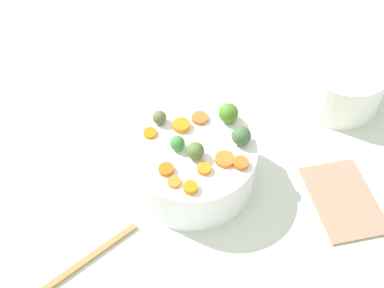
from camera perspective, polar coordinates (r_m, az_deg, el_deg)
The scene contains 18 objects.
tabletop at distance 1.04m, azimuth 0.61°, elevation -3.81°, with size 2.40×2.40×0.02m, color silver.
serving_bowl_carrots at distance 0.98m, azimuth 0.00°, elevation -2.40°, with size 0.26×0.26×0.11m, color white.
carrot_slice_0 at distance 0.96m, azimuth -5.14°, elevation 1.34°, with size 0.03×0.03×0.01m, color orange.
carrot_slice_1 at distance 0.91m, azimuth 4.02°, elevation -1.87°, with size 0.04×0.04×0.01m, color orange.
carrot_slice_2 at distance 0.89m, azimuth 1.50°, elevation -3.01°, with size 0.03×0.03×0.01m, color orange.
carrot_slice_3 at distance 0.88m, azimuth -2.17°, elevation -4.67°, with size 0.03×0.03×0.01m, color orange.
carrot_slice_4 at distance 0.97m, azimuth -1.32°, elevation 2.29°, with size 0.04×0.04×0.01m, color orange.
carrot_slice_5 at distance 0.89m, azimuth -3.17°, elevation -3.12°, with size 0.03×0.03×0.01m, color orange.
carrot_slice_6 at distance 0.91m, azimuth 5.97°, elevation -2.35°, with size 0.03×0.03×0.01m, color orange.
carrot_slice_7 at distance 0.87m, azimuth -0.19°, elevation -5.34°, with size 0.03×0.03×0.01m, color orange.
carrot_slice_8 at distance 0.98m, azimuth 0.95°, elevation 3.18°, with size 0.03×0.03×0.01m, color orange.
brussels_sprout_0 at distance 0.93m, azimuth 6.03°, elevation 1.02°, with size 0.04×0.04×0.04m, color #456C41.
brussels_sprout_1 at distance 0.91m, azimuth 0.41°, elevation -0.83°, with size 0.04×0.04×0.04m, color #577439.
brussels_sprout_2 at distance 0.92m, azimuth -1.80°, elevation 0.11°, with size 0.03×0.03×0.03m, color #438842.
brussels_sprout_3 at distance 0.97m, azimuth 4.46°, elevation 3.77°, with size 0.04×0.04×0.04m, color #4F8527.
brussels_sprout_4 at distance 0.97m, azimuth -3.99°, elevation 3.25°, with size 0.03×0.03×0.03m, color #5C6D3D.
casserole_dish at distance 1.19m, azimuth 17.75°, elevation 6.87°, with size 0.20×0.20×0.11m, color white.
dish_towel at distance 1.03m, azimuth 17.94°, elevation -6.45°, with size 0.19×0.13×0.01m, color tan.
Camera 1 is at (0.60, 0.15, 0.84)m, focal length 43.74 mm.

